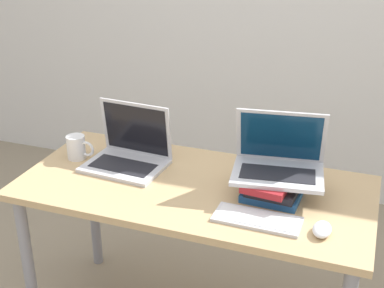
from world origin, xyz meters
TOP-DOWN VIEW (x-y plane):
  - desk at (0.00, 0.34)m, footprint 1.42×0.68m
  - laptop_left at (-0.33, 0.42)m, footprint 0.35×0.28m
  - book_stack at (0.32, 0.36)m, footprint 0.22×0.27m
  - laptop_on_books at (0.33, 0.39)m, footprint 0.38×0.29m
  - wireless_keyboard at (0.30, 0.16)m, footprint 0.32×0.13m
  - mouse at (0.53, 0.16)m, footprint 0.06×0.10m
  - mug at (-0.57, 0.39)m, footprint 0.13×0.08m

SIDE VIEW (x-z plane):
  - desk at x=0.00m, z-range 0.28..1.02m
  - wireless_keyboard at x=0.30m, z-range 0.74..0.75m
  - mouse at x=0.53m, z-range 0.74..0.77m
  - book_stack at x=0.32m, z-range 0.74..0.82m
  - laptop_left at x=-0.33m, z-range 0.66..0.92m
  - mug at x=-0.57m, z-range 0.74..0.85m
  - laptop_on_books at x=0.33m, z-range 0.75..1.00m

